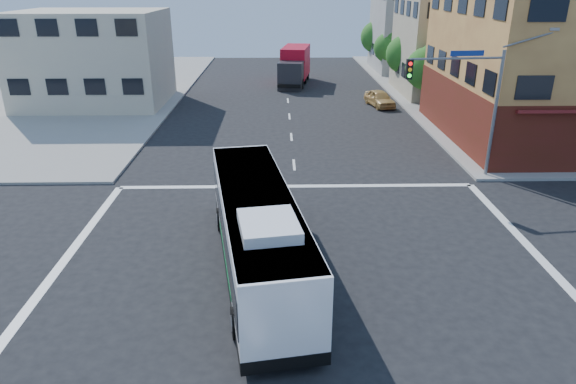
{
  "coord_description": "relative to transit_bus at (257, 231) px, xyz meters",
  "views": [
    {
      "loc": [
        -0.98,
        -16.26,
        10.28
      ],
      "look_at": [
        -0.57,
        3.05,
        2.33
      ],
      "focal_mm": 32.0,
      "sensor_mm": 36.0,
      "label": 1
    }
  ],
  "objects": [
    {
      "name": "box_truck",
      "position": [
        2.63,
        38.55,
        0.13
      ],
      "size": [
        3.74,
        8.75,
        3.81
      ],
      "rotation": [
        0.0,
        0.0,
        -0.16
      ],
      "color": "#232328",
      "rests_on": "ground"
    },
    {
      "name": "street_tree_a",
      "position": [
        13.66,
        27.14,
        1.87
      ],
      "size": [
        3.6,
        3.6,
        5.53
      ],
      "color": "#382014",
      "rests_on": "ground"
    },
    {
      "name": "parked_car",
      "position": [
        9.82,
        27.72,
        -1.02
      ],
      "size": [
        2.5,
        4.37,
        1.4
      ],
      "primitive_type": "imported",
      "rotation": [
        0.0,
        0.0,
        0.22
      ],
      "color": "tan",
      "rests_on": "ground"
    },
    {
      "name": "street_tree_d",
      "position": [
        13.66,
        51.14,
        2.16
      ],
      "size": [
        4.0,
        4.0,
        6.03
      ],
      "color": "#382014",
      "rests_on": "ground"
    },
    {
      "name": "ground",
      "position": [
        1.75,
        -0.79,
        -1.72
      ],
      "size": [
        120.0,
        120.0,
        0.0
      ],
      "primitive_type": "plane",
      "color": "black",
      "rests_on": "ground"
    },
    {
      "name": "building_east_near",
      "position": [
        18.73,
        33.19,
        2.79
      ],
      "size": [
        12.06,
        10.06,
        9.0
      ],
      "color": "tan",
      "rests_on": "ground"
    },
    {
      "name": "building_west",
      "position": [
        -15.27,
        29.19,
        2.28
      ],
      "size": [
        12.06,
        10.06,
        8.0
      ],
      "color": "#BEB39D",
      "rests_on": "ground"
    },
    {
      "name": "building_east_far",
      "position": [
        18.73,
        47.19,
        3.29
      ],
      "size": [
        12.06,
        10.06,
        10.0
      ],
      "color": "#999994",
      "rests_on": "ground"
    },
    {
      "name": "street_tree_c",
      "position": [
        13.66,
        43.14,
        1.74
      ],
      "size": [
        3.4,
        3.4,
        5.29
      ],
      "color": "#382014",
      "rests_on": "ground"
    },
    {
      "name": "transit_bus",
      "position": [
        0.0,
        0.0,
        0.0
      ],
      "size": [
        4.44,
        12.14,
        3.52
      ],
      "rotation": [
        0.0,
        0.0,
        0.16
      ],
      "color": "black",
      "rests_on": "ground"
    },
    {
      "name": "signal_mast_ne",
      "position": [
        10.83,
        9.83,
        3.26
      ],
      "size": [
        7.91,
        1.13,
        8.07
      ],
      "color": "slate",
      "rests_on": "ground"
    },
    {
      "name": "street_tree_b",
      "position": [
        13.66,
        35.14,
        2.03
      ],
      "size": [
        3.8,
        3.8,
        5.79
      ],
      "color": "#382014",
      "rests_on": "ground"
    }
  ]
}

